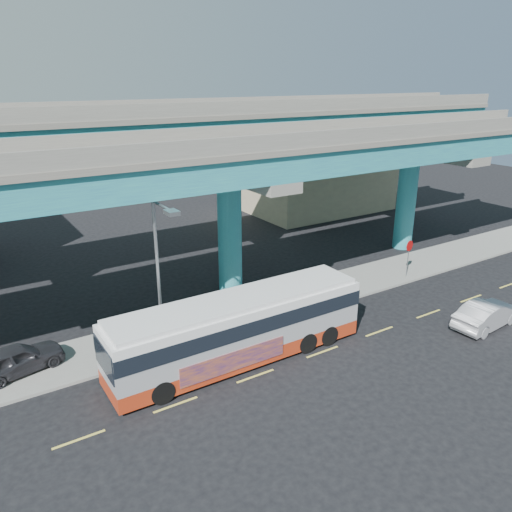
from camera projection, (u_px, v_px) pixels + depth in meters
ground at (319, 349)px, 25.35m from camera, size 120.00×120.00×0.00m
sidewalk at (260, 308)px, 29.69m from camera, size 70.00×4.00×0.15m
lane_markings at (322, 352)px, 25.11m from camera, size 58.00×0.12×0.01m
viaduct at (227, 147)px, 29.48m from camera, size 52.00×12.40×11.70m
building_beige at (314, 175)px, 51.50m from camera, size 14.00×10.23×7.00m
transit_bus at (239, 326)px, 23.85m from camera, size 12.96×2.83×3.32m
sedan at (487, 314)px, 27.44m from camera, size 2.24×4.77×1.50m
parked_car at (17, 359)px, 22.89m from camera, size 3.48×4.85×1.40m
street_lamp at (161, 258)px, 22.90m from camera, size 0.50×2.55×7.84m
stop_sign at (409, 250)px, 33.60m from camera, size 0.78×0.16×2.61m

